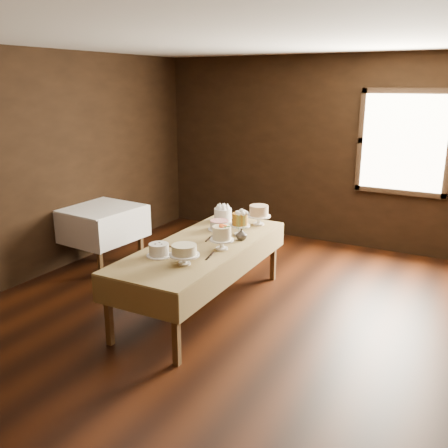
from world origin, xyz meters
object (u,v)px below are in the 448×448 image
side_table (99,214)px  cake_lattice (220,226)px  cake_swirl (159,250)px  cake_meringue (223,215)px  cake_caramel (240,225)px  display_table (202,249)px  cake_flowers (222,239)px  cake_server_c (211,237)px  cake_cream (184,255)px  cake_server_b (208,258)px  cake_server_e (167,246)px  cake_server_d (233,240)px  flower_vase (241,234)px  cake_server_a (191,253)px  cake_speckled (259,216)px

side_table → cake_lattice: cake_lattice is taller
side_table → cake_swirl: cake_swirl is taller
side_table → cake_meringue: bearing=12.4°
cake_lattice → cake_caramel: bearing=-12.9°
display_table → cake_caramel: 0.55m
cake_flowers → cake_server_c: (-0.30, 0.29, -0.11)m
display_table → cake_caramel: size_ratio=9.01×
cake_meringue → cake_cream: bearing=-74.5°
cake_caramel → cake_server_b: bearing=-84.7°
cake_meringue → cake_flowers: 1.06m
cake_server_e → cake_meringue: bearing=93.3°
side_table → cake_lattice: 1.84m
cake_swirl → cake_cream: 0.36m
cake_server_d → flower_vase: bearing=0.3°
display_table → cake_swirl: 0.57m
side_table → cake_flowers: (2.21, -0.55, 0.15)m
side_table → cake_cream: cake_cream is taller
cake_meringue → cake_server_d: size_ratio=1.26×
side_table → cake_lattice: bearing=1.3°
cake_flowers → cake_server_d: cake_flowers is taller
cake_server_c → cake_server_e: same height
cake_server_a → flower_vase: flower_vase is taller
side_table → cake_meringue: cake_meringue is taller
side_table → cake_lattice: (1.84, 0.04, 0.08)m
cake_speckled → cake_server_c: cake_speckled is taller
cake_meringue → cake_swirl: bearing=-87.5°
cake_flowers → cake_server_e: size_ratio=1.10×
cake_lattice → cake_swirl: 1.08m
cake_cream → cake_caramel: bearing=88.4°
cake_cream → cake_server_c: 0.87m
cake_server_d → cake_server_b: bearing=-120.8°
cake_meringue → cake_cream: (0.41, -1.48, 0.01)m
flower_vase → cake_server_d: bearing=-144.4°
cake_flowers → side_table: bearing=166.0°
cake_meringue → cake_lattice: cake_meringue is taller
cake_lattice → cake_swirl: (-0.08, -1.08, 0.01)m
cake_caramel → cake_server_d: size_ratio=1.11×
cake_speckled → cake_cream: size_ratio=1.01×
cake_lattice → cake_swirl: size_ratio=0.98×
cake_meringue → cake_swirl: size_ratio=1.10×
cake_lattice → cake_server_c: bearing=-79.0°
cake_meringue → cake_server_a: 1.23m
cake_speckled → cake_caramel: (-0.01, -0.48, 0.00)m
cake_flowers → flower_vase: (0.04, 0.38, -0.05)m
cake_speckled → cake_server_b: (0.07, -1.30, -0.11)m
cake_server_a → cake_server_d: same height
display_table → flower_vase: (0.30, 0.33, 0.12)m
cake_server_c → cake_server_d: size_ratio=1.00×
cake_cream → side_table: bearing=152.3°
cake_server_a → cake_server_b: same height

